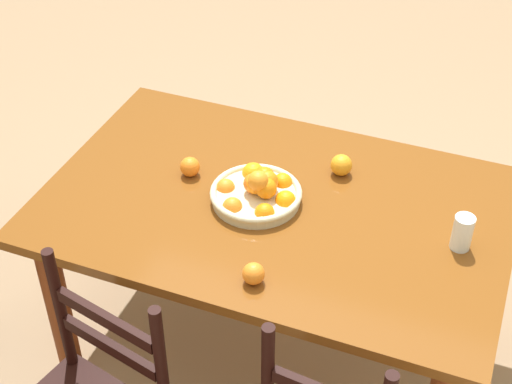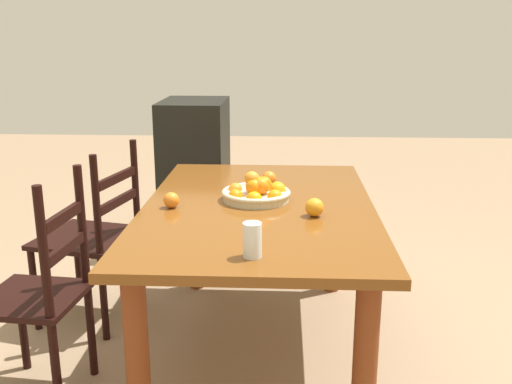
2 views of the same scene
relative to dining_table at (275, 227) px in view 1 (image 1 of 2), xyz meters
name	(u,v)px [view 1 (image 1 of 2)]	position (x,y,z in m)	size (l,w,h in m)	color
ground_plane	(272,341)	(0.00, 0.00, -0.63)	(12.00, 12.00, 0.00)	#927659
dining_table	(275,227)	(0.00, 0.00, 0.00)	(1.63, 1.04, 0.74)	brown
fruit_bowl	(258,191)	(0.06, 0.01, 0.16)	(0.32, 0.32, 0.15)	beige
orange_loose_0	(190,167)	(0.35, -0.04, 0.15)	(0.07, 0.07, 0.07)	orange
orange_loose_1	(341,165)	(-0.17, -0.24, 0.15)	(0.08, 0.08, 0.08)	orange
orange_loose_2	(253,274)	(-0.07, 0.39, 0.15)	(0.07, 0.07, 0.07)	orange
drinking_glass	(462,233)	(-0.64, -0.01, 0.17)	(0.07, 0.07, 0.13)	silver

